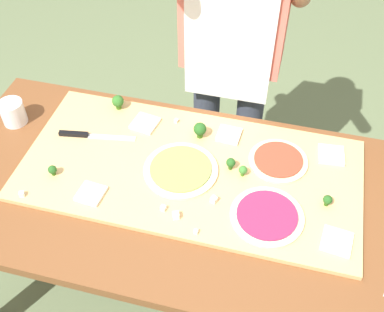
{
  "coord_description": "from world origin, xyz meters",
  "views": [
    {
      "loc": [
        0.3,
        -0.98,
        2.05
      ],
      "look_at": [
        0.03,
        0.08,
        0.89
      ],
      "focal_mm": 44.04,
      "sensor_mm": 36.0,
      "label": 1
    }
  ],
  "objects_px": {
    "cheese_crumble_d": "(214,200)",
    "cheese_crumble_e": "(176,216)",
    "broccoli_floret_back_mid": "(231,163)",
    "broccoli_floret_center_left": "(118,101)",
    "pizza_whole_beet_magenta": "(267,216)",
    "cheese_crumble_c": "(22,194)",
    "chefs_knife": "(86,135)",
    "flour_cup": "(13,113)",
    "pizza_slice_near_right": "(229,135)",
    "broccoli_floret_front_right": "(52,170)",
    "prep_table": "(179,206)",
    "pizza_slice_near_left": "(331,155)",
    "broccoli_floret_front_mid": "(200,129)",
    "pizza_slice_center": "(337,241)",
    "pizza_whole_pesto_green": "(181,170)",
    "pizza_slice_far_left": "(145,123)",
    "broccoli_floret_back_left": "(243,170)",
    "cheese_crumble_f": "(196,232)",
    "cheese_crumble_a": "(163,208)",
    "cheese_crumble_b": "(176,121)",
    "cook_center": "(233,41)",
    "pizza_slice_far_right": "(91,194)",
    "pizza_whole_tomato_red": "(278,160)",
    "broccoli_floret_center_right": "(328,200)"
  },
  "relations": [
    {
      "from": "pizza_whole_beet_magenta",
      "to": "cheese_crumble_b",
      "type": "bearing_deg",
      "value": 138.34
    },
    {
      "from": "pizza_whole_pesto_green",
      "to": "cook_center",
      "type": "relative_size",
      "value": 0.16
    },
    {
      "from": "chefs_knife",
      "to": "broccoli_floret_back_mid",
      "type": "bearing_deg",
      "value": -2.46
    },
    {
      "from": "pizza_slice_center",
      "to": "broccoli_floret_center_left",
      "type": "xyz_separation_m",
      "value": [
        -0.87,
        0.42,
        0.03
      ]
    },
    {
      "from": "cheese_crumble_d",
      "to": "cheese_crumble_e",
      "type": "distance_m",
      "value": 0.14
    },
    {
      "from": "cheese_crumble_f",
      "to": "cheese_crumble_b",
      "type": "bearing_deg",
      "value": 112.61
    },
    {
      "from": "prep_table",
      "to": "pizza_slice_center",
      "type": "xyz_separation_m",
      "value": [
        0.53,
        -0.1,
        0.13
      ]
    },
    {
      "from": "cheese_crumble_f",
      "to": "broccoli_floret_back_left",
      "type": "bearing_deg",
      "value": 70.09
    },
    {
      "from": "pizza_whole_beet_magenta",
      "to": "pizza_slice_near_left",
      "type": "xyz_separation_m",
      "value": [
        0.19,
        0.33,
        -0.0
      ]
    },
    {
      "from": "broccoli_floret_center_right",
      "to": "broccoli_floret_front_mid",
      "type": "bearing_deg",
      "value": 156.66
    },
    {
      "from": "pizza_slice_far_left",
      "to": "pizza_slice_near_right",
      "type": "xyz_separation_m",
      "value": [
        0.32,
        0.02,
        0.0
      ]
    },
    {
      "from": "pizza_slice_far_right",
      "to": "broccoli_floret_front_right",
      "type": "distance_m",
      "value": 0.17
    },
    {
      "from": "pizza_slice_center",
      "to": "cheese_crumble_c",
      "type": "bearing_deg",
      "value": -175.81
    },
    {
      "from": "flour_cup",
      "to": "pizza_slice_far_right",
      "type": "bearing_deg",
      "value": -32.72
    },
    {
      "from": "pizza_slice_far_left",
      "to": "pizza_slice_center",
      "type": "distance_m",
      "value": 0.82
    },
    {
      "from": "chefs_knife",
      "to": "cook_center",
      "type": "bearing_deg",
      "value": 46.5
    },
    {
      "from": "cheese_crumble_d",
      "to": "cheese_crumble_e",
      "type": "height_order",
      "value": "cheese_crumble_e"
    },
    {
      "from": "pizza_whole_beet_magenta",
      "to": "cheese_crumble_c",
      "type": "relative_size",
      "value": 14.46
    },
    {
      "from": "cheese_crumble_b",
      "to": "broccoli_floret_back_mid",
      "type": "bearing_deg",
      "value": -36.23
    },
    {
      "from": "broccoli_floret_back_left",
      "to": "broccoli_floret_front_right",
      "type": "xyz_separation_m",
      "value": [
        -0.64,
        -0.16,
        -0.0
      ]
    },
    {
      "from": "cheese_crumble_d",
      "to": "cheese_crumble_f",
      "type": "relative_size",
      "value": 1.52
    },
    {
      "from": "pizza_whole_beet_magenta",
      "to": "pizza_slice_near_right",
      "type": "height_order",
      "value": "pizza_whole_beet_magenta"
    },
    {
      "from": "pizza_whole_tomato_red",
      "to": "cheese_crumble_a",
      "type": "relative_size",
      "value": 12.63
    },
    {
      "from": "broccoli_floret_front_right",
      "to": "prep_table",
      "type": "bearing_deg",
      "value": 8.09
    },
    {
      "from": "pizza_slice_far_right",
      "to": "cheese_crumble_e",
      "type": "relative_size",
      "value": 3.97
    },
    {
      "from": "broccoli_floret_center_left",
      "to": "cheese_crumble_d",
      "type": "bearing_deg",
      "value": -37.63
    },
    {
      "from": "pizza_whole_pesto_green",
      "to": "pizza_slice_far_left",
      "type": "distance_m",
      "value": 0.28
    },
    {
      "from": "pizza_slice_center",
      "to": "broccoli_floret_back_left",
      "type": "height_order",
      "value": "broccoli_floret_back_left"
    },
    {
      "from": "cheese_crumble_f",
      "to": "cheese_crumble_d",
      "type": "bearing_deg",
      "value": 78.46
    },
    {
      "from": "cheese_crumble_b",
      "to": "broccoli_floret_front_mid",
      "type": "bearing_deg",
      "value": -26.97
    },
    {
      "from": "pizza_slice_far_left",
      "to": "cheese_crumble_c",
      "type": "height_order",
      "value": "cheese_crumble_c"
    },
    {
      "from": "prep_table",
      "to": "broccoli_floret_center_right",
      "type": "bearing_deg",
      "value": 4.7
    },
    {
      "from": "broccoli_floret_back_mid",
      "to": "pizza_whole_tomato_red",
      "type": "bearing_deg",
      "value": 24.79
    },
    {
      "from": "cheese_crumble_b",
      "to": "cook_center",
      "type": "distance_m",
      "value": 0.39
    },
    {
      "from": "pizza_slice_center",
      "to": "flour_cup",
      "type": "height_order",
      "value": "flour_cup"
    },
    {
      "from": "cheese_crumble_d",
      "to": "broccoli_floret_front_right",
      "type": "bearing_deg",
      "value": -177.64
    },
    {
      "from": "cheese_crumble_e",
      "to": "broccoli_floret_front_mid",
      "type": "bearing_deg",
      "value": 92.04
    },
    {
      "from": "cheese_crumble_e",
      "to": "cheese_crumble_f",
      "type": "height_order",
      "value": "cheese_crumble_e"
    },
    {
      "from": "pizza_whole_tomato_red",
      "to": "cheese_crumble_f",
      "type": "xyz_separation_m",
      "value": [
        -0.21,
        -0.36,
        -0.0
      ]
    },
    {
      "from": "broccoli_floret_back_mid",
      "to": "broccoli_floret_center_left",
      "type": "xyz_separation_m",
      "value": [
        -0.49,
        0.2,
        0.01
      ]
    },
    {
      "from": "cheese_crumble_a",
      "to": "cheese_crumble_c",
      "type": "height_order",
      "value": "same"
    },
    {
      "from": "pizza_slice_near_right",
      "to": "broccoli_floret_back_mid",
      "type": "height_order",
      "value": "broccoli_floret_back_mid"
    },
    {
      "from": "cook_center",
      "to": "cheese_crumble_b",
      "type": "bearing_deg",
      "value": -114.87
    },
    {
      "from": "pizza_slice_near_right",
      "to": "cheese_crumble_a",
      "type": "height_order",
      "value": "cheese_crumble_a"
    },
    {
      "from": "broccoli_floret_front_mid",
      "to": "cheese_crumble_c",
      "type": "height_order",
      "value": "broccoli_floret_front_mid"
    },
    {
      "from": "broccoli_floret_back_mid",
      "to": "flour_cup",
      "type": "height_order",
      "value": "flour_cup"
    },
    {
      "from": "pizza_slice_far_left",
      "to": "cheese_crumble_f",
      "type": "distance_m",
      "value": 0.53
    },
    {
      "from": "chefs_knife",
      "to": "prep_table",
      "type": "bearing_deg",
      "value": -19.86
    },
    {
      "from": "chefs_knife",
      "to": "flour_cup",
      "type": "height_order",
      "value": "flour_cup"
    },
    {
      "from": "broccoli_floret_center_right",
      "to": "broccoli_floret_front_right",
      "type": "height_order",
      "value": "broccoli_floret_center_right"
    }
  ]
}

